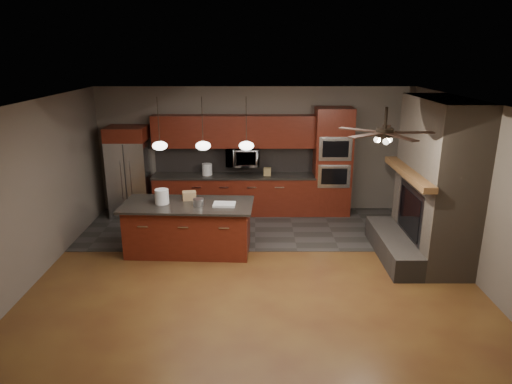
{
  "coord_description": "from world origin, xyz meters",
  "views": [
    {
      "loc": [
        0.01,
        -7.07,
        3.53
      ],
      "look_at": [
        0.02,
        0.6,
        1.15
      ],
      "focal_mm": 32.0,
      "sensor_mm": 36.0,
      "label": 1
    }
  ],
  "objects_px": {
    "microwave": "(243,157)",
    "cardboard_box": "(189,196)",
    "white_bucket": "(162,197)",
    "counter_bucket": "(207,169)",
    "paint_can": "(198,202)",
    "paint_tray": "(224,204)",
    "kitchen_island": "(189,227)",
    "refrigerator": "(130,172)",
    "oven_tower": "(332,162)",
    "counter_box": "(267,172)"
  },
  "relations": [
    {
      "from": "refrigerator",
      "to": "cardboard_box",
      "type": "distance_m",
      "value": 2.33
    },
    {
      "from": "cardboard_box",
      "to": "counter_box",
      "type": "xyz_separation_m",
      "value": [
        1.48,
        1.77,
        -0.01
      ]
    },
    {
      "from": "oven_tower",
      "to": "microwave",
      "type": "distance_m",
      "value": 1.98
    },
    {
      "from": "white_bucket",
      "to": "cardboard_box",
      "type": "xyz_separation_m",
      "value": [
        0.45,
        0.23,
        -0.06
      ]
    },
    {
      "from": "refrigerator",
      "to": "paint_can",
      "type": "distance_m",
      "value": 2.73
    },
    {
      "from": "refrigerator",
      "to": "paint_can",
      "type": "xyz_separation_m",
      "value": [
        1.76,
        -2.08,
        -0.01
      ]
    },
    {
      "from": "kitchen_island",
      "to": "counter_box",
      "type": "distance_m",
      "value": 2.54
    },
    {
      "from": "oven_tower",
      "to": "counter_bucket",
      "type": "relative_size",
      "value": 9.42
    },
    {
      "from": "paint_can",
      "to": "paint_tray",
      "type": "bearing_deg",
      "value": 1.97
    },
    {
      "from": "cardboard_box",
      "to": "counter_bucket",
      "type": "bearing_deg",
      "value": 73.04
    },
    {
      "from": "counter_bucket",
      "to": "paint_tray",
      "type": "bearing_deg",
      "value": -76.41
    },
    {
      "from": "paint_can",
      "to": "cardboard_box",
      "type": "height_order",
      "value": "cardboard_box"
    },
    {
      "from": "kitchen_island",
      "to": "white_bucket",
      "type": "distance_m",
      "value": 0.74
    },
    {
      "from": "refrigerator",
      "to": "counter_bucket",
      "type": "xyz_separation_m",
      "value": [
        1.7,
        0.08,
        0.03
      ]
    },
    {
      "from": "oven_tower",
      "to": "white_bucket",
      "type": "height_order",
      "value": "oven_tower"
    },
    {
      "from": "refrigerator",
      "to": "paint_tray",
      "type": "height_order",
      "value": "refrigerator"
    },
    {
      "from": "paint_tray",
      "to": "counter_bucket",
      "type": "xyz_separation_m",
      "value": [
        -0.52,
        2.15,
        0.09
      ]
    },
    {
      "from": "refrigerator",
      "to": "white_bucket",
      "type": "bearing_deg",
      "value": -60.79
    },
    {
      "from": "kitchen_island",
      "to": "cardboard_box",
      "type": "xyz_separation_m",
      "value": [
        0.0,
        0.24,
        0.53
      ]
    },
    {
      "from": "white_bucket",
      "to": "counter_box",
      "type": "height_order",
      "value": "white_bucket"
    },
    {
      "from": "kitchen_island",
      "to": "paint_can",
      "type": "bearing_deg",
      "value": -25.43
    },
    {
      "from": "paint_can",
      "to": "white_bucket",
      "type": "bearing_deg",
      "value": 169.69
    },
    {
      "from": "paint_tray",
      "to": "kitchen_island",
      "type": "bearing_deg",
      "value": 174.75
    },
    {
      "from": "refrigerator",
      "to": "kitchen_island",
      "type": "distance_m",
      "value": 2.56
    },
    {
      "from": "refrigerator",
      "to": "counter_bucket",
      "type": "bearing_deg",
      "value": 2.74
    },
    {
      "from": "microwave",
      "to": "oven_tower",
      "type": "bearing_deg",
      "value": -1.66
    },
    {
      "from": "paint_can",
      "to": "kitchen_island",
      "type": "bearing_deg",
      "value": 151.9
    },
    {
      "from": "white_bucket",
      "to": "paint_tray",
      "type": "relative_size",
      "value": 0.68
    },
    {
      "from": "oven_tower",
      "to": "paint_can",
      "type": "height_order",
      "value": "oven_tower"
    },
    {
      "from": "white_bucket",
      "to": "paint_can",
      "type": "bearing_deg",
      "value": -10.31
    },
    {
      "from": "cardboard_box",
      "to": "counter_box",
      "type": "height_order",
      "value": "counter_box"
    },
    {
      "from": "oven_tower",
      "to": "paint_tray",
      "type": "height_order",
      "value": "oven_tower"
    },
    {
      "from": "paint_can",
      "to": "oven_tower",
      "type": "bearing_deg",
      "value": 38.65
    },
    {
      "from": "counter_bucket",
      "to": "counter_box",
      "type": "height_order",
      "value": "counter_bucket"
    },
    {
      "from": "refrigerator",
      "to": "cardboard_box",
      "type": "xyz_separation_m",
      "value": [
        1.55,
        -1.74,
        0.0
      ]
    },
    {
      "from": "paint_can",
      "to": "refrigerator",
      "type": "bearing_deg",
      "value": 130.17
    },
    {
      "from": "oven_tower",
      "to": "cardboard_box",
      "type": "distance_m",
      "value": 3.43
    },
    {
      "from": "paint_tray",
      "to": "cardboard_box",
      "type": "bearing_deg",
      "value": 156.36
    },
    {
      "from": "white_bucket",
      "to": "cardboard_box",
      "type": "height_order",
      "value": "white_bucket"
    },
    {
      "from": "white_bucket",
      "to": "counter_box",
      "type": "xyz_separation_m",
      "value": [
        1.93,
        2.0,
        -0.06
      ]
    },
    {
      "from": "white_bucket",
      "to": "paint_tray",
      "type": "distance_m",
      "value": 1.13
    },
    {
      "from": "microwave",
      "to": "counter_box",
      "type": "xyz_separation_m",
      "value": [
        0.54,
        -0.1,
        -0.31
      ]
    },
    {
      "from": "microwave",
      "to": "cardboard_box",
      "type": "distance_m",
      "value": 2.11
    },
    {
      "from": "microwave",
      "to": "kitchen_island",
      "type": "xyz_separation_m",
      "value": [
        -0.93,
        -2.1,
        -0.84
      ]
    },
    {
      "from": "oven_tower",
      "to": "microwave",
      "type": "relative_size",
      "value": 3.25
    },
    {
      "from": "microwave",
      "to": "refrigerator",
      "type": "relative_size",
      "value": 0.37
    },
    {
      "from": "oven_tower",
      "to": "refrigerator",
      "type": "relative_size",
      "value": 1.2
    },
    {
      "from": "white_bucket",
      "to": "counter_bucket",
      "type": "xyz_separation_m",
      "value": [
        0.6,
        2.05,
        -0.03
      ]
    },
    {
      "from": "white_bucket",
      "to": "counter_bucket",
      "type": "height_order",
      "value": "white_bucket"
    },
    {
      "from": "refrigerator",
      "to": "white_bucket",
      "type": "xyz_separation_m",
      "value": [
        1.1,
        -1.96,
        0.06
      ]
    }
  ]
}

